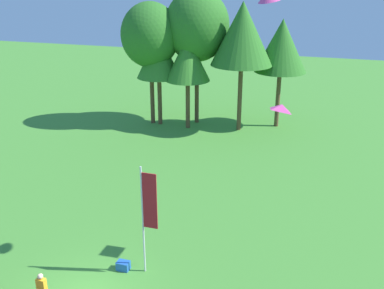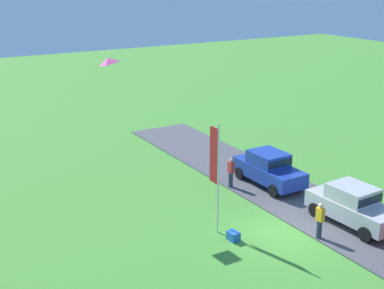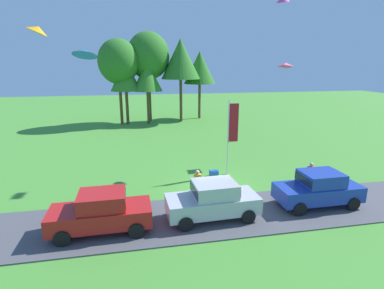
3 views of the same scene
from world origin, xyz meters
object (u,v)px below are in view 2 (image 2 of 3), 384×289
object	(u,v)px
car_sedan_far_end	(353,204)
flag_banner	(216,163)
person_beside_suv	(320,221)
cooler_box	(233,236)
person_watching_sky	(231,173)
car_sedan_mid_row	(269,167)
kite_diamond_trailing_tail	(108,61)

from	to	relation	value
car_sedan_far_end	flag_banner	world-z (taller)	flag_banner
flag_banner	car_sedan_far_end	bearing A→B (deg)	-115.73
person_beside_suv	cooler_box	world-z (taller)	person_beside_suv
person_watching_sky	cooler_box	xyz separation A→B (m)	(-4.99, 3.32, -0.68)
car_sedan_mid_row	kite_diamond_trailing_tail	xyz separation A→B (m)	(1.95, 8.25, 6.22)
car_sedan_mid_row	person_watching_sky	xyz separation A→B (m)	(0.76, 1.98, -0.16)
car_sedan_mid_row	person_beside_suv	size ratio (longest dim) A/B	2.57
person_watching_sky	kite_diamond_trailing_tail	size ratio (longest dim) A/B	1.89
person_watching_sky	kite_diamond_trailing_tail	world-z (taller)	kite_diamond_trailing_tail
person_watching_sky	kite_diamond_trailing_tail	distance (m)	9.03
car_sedan_far_end	car_sedan_mid_row	world-z (taller)	same
person_watching_sky	car_sedan_far_end	bearing A→B (deg)	-161.06
car_sedan_mid_row	cooler_box	xyz separation A→B (m)	(-4.23, 5.29, -0.84)
flag_banner	kite_diamond_trailing_tail	size ratio (longest dim) A/B	5.63
car_sedan_far_end	person_watching_sky	size ratio (longest dim) A/B	2.61
person_watching_sky	flag_banner	xyz separation A→B (m)	(-3.78, 3.50, 2.35)
car_sedan_far_end	kite_diamond_trailing_tail	size ratio (longest dim) A/B	4.93
person_beside_suv	kite_diamond_trailing_tail	bearing A→B (deg)	37.89
person_beside_suv	flag_banner	size ratio (longest dim) A/B	0.34
car_sedan_far_end	person_watching_sky	world-z (taller)	car_sedan_far_end
person_beside_suv	flag_banner	distance (m)	5.18
car_sedan_far_end	flag_banner	size ratio (longest dim) A/B	0.88
car_sedan_mid_row	person_watching_sky	bearing A→B (deg)	68.96
person_watching_sky	car_sedan_mid_row	bearing A→B (deg)	-111.04
cooler_box	car_sedan_mid_row	bearing A→B (deg)	-51.39
car_sedan_mid_row	kite_diamond_trailing_tail	bearing A→B (deg)	76.72
person_beside_suv	cooler_box	bearing A→B (deg)	60.78
car_sedan_mid_row	person_watching_sky	world-z (taller)	car_sedan_mid_row
cooler_box	kite_diamond_trailing_tail	xyz separation A→B (m)	(6.17, 2.96, 7.06)
car_sedan_mid_row	cooler_box	world-z (taller)	car_sedan_mid_row
person_beside_suv	person_watching_sky	distance (m)	6.82
person_watching_sky	kite_diamond_trailing_tail	bearing A→B (deg)	79.29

